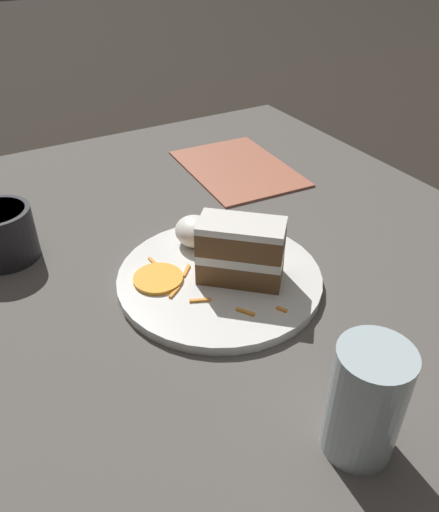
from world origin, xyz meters
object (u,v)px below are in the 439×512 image
at_px(plate, 220,278).
at_px(cake_slice, 241,251).
at_px(orange_garnish, 158,279).
at_px(coffee_mug, 2,232).
at_px(cream_dollop, 195,231).
at_px(drinking_glass, 364,408).
at_px(menu_card, 237,168).

bearing_deg(plate, cake_slice, -134.03).
height_order(orange_garnish, coffee_mug, coffee_mug).
distance_m(cream_dollop, coffee_mug, 0.26).
distance_m(plate, drinking_glass, 0.28).
relative_size(coffee_mug, menu_card, 0.35).
bearing_deg(menu_card, plate, -121.94).
height_order(drinking_glass, coffee_mug, drinking_glass).
distance_m(plate, orange_garnish, 0.08).
relative_size(cake_slice, drinking_glass, 0.97).
relative_size(plate, menu_card, 1.06).
xyz_separation_m(plate, coffee_mug, (0.20, 0.23, 0.03)).
xyz_separation_m(plate, menu_card, (0.28, -0.20, -0.00)).
xyz_separation_m(cream_dollop, coffee_mug, (0.12, 0.24, 0.01)).
bearing_deg(orange_garnish, drinking_glass, -168.01).
bearing_deg(orange_garnish, menu_card, -47.03).
bearing_deg(drinking_glass, plate, -2.29).
relative_size(plate, coffee_mug, 3.02).
relative_size(plate, cake_slice, 2.34).
bearing_deg(drinking_glass, cake_slice, -6.93).
xyz_separation_m(orange_garnish, menu_card, (0.26, -0.27, -0.01)).
height_order(plate, cream_dollop, cream_dollop).
bearing_deg(coffee_mug, drinking_glass, -154.95).
distance_m(orange_garnish, drinking_glass, 0.31).
relative_size(cream_dollop, menu_card, 0.24).
xyz_separation_m(cake_slice, orange_garnish, (0.05, 0.09, -0.04)).
relative_size(plate, orange_garnish, 4.16).
height_order(plate, coffee_mug, coffee_mug).
distance_m(orange_garnish, menu_card, 0.38).
bearing_deg(cake_slice, drinking_glass, 34.59).
bearing_deg(orange_garnish, plate, -110.62).
xyz_separation_m(cake_slice, cream_dollop, (0.10, 0.01, -0.02)).
distance_m(cream_dollop, orange_garnish, 0.10).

